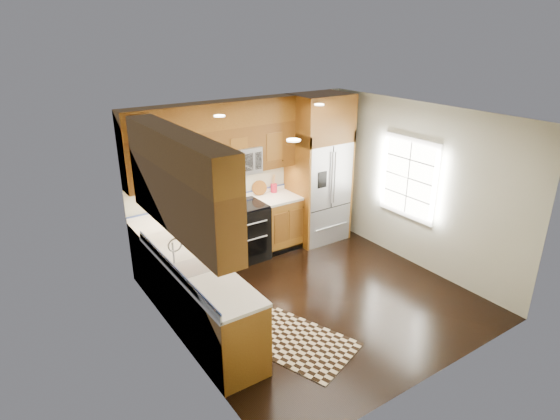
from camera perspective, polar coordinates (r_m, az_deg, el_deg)
ground at (r=6.87m, az=4.37°, el=-10.60°), size 4.00×4.00×0.00m
wall_back at (r=7.83m, az=-4.44°, el=4.08°), size 4.00×0.02×2.60m
wall_left at (r=5.35m, az=-12.37°, el=-5.01°), size 0.02×4.00×2.60m
wall_right at (r=7.62m, az=16.59°, el=2.70°), size 0.02×4.00×2.60m
window at (r=7.69m, az=15.43°, el=3.79°), size 0.04×1.10×1.30m
base_cabinets at (r=6.74m, az=-8.67°, el=-7.02°), size 2.85×3.00×0.90m
countertop at (r=6.68m, az=-8.23°, el=-2.77°), size 2.86×3.01×0.04m
upper_cabinets at (r=6.35m, az=-9.56°, el=6.46°), size 2.85×3.00×1.15m
range at (r=7.74m, az=-4.64°, el=-2.72°), size 0.76×0.67×0.95m
microwave at (r=7.45m, az=-5.42°, el=6.00°), size 0.76×0.40×0.42m
refrigerator at (r=8.24m, az=4.75°, el=4.98°), size 0.98×0.75×2.60m
sink_faucet at (r=5.77m, az=-10.55°, el=-6.26°), size 0.54×0.44×0.37m
rug at (r=6.04m, az=1.52°, el=-15.54°), size 1.36×1.73×0.01m
knife_block at (r=7.49m, az=-8.43°, el=1.14°), size 0.14×0.17×0.30m
utensil_crock at (r=8.12m, az=-0.76°, el=2.92°), size 0.15×0.15×0.32m
cutting_board at (r=8.02m, az=-2.51°, el=1.91°), size 0.32×0.32×0.02m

